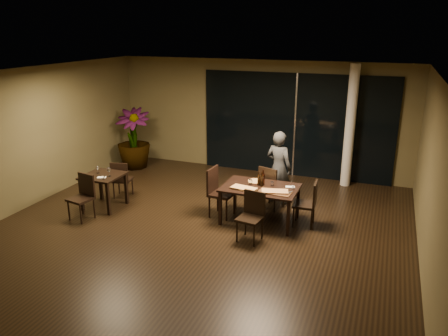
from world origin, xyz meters
TOP-DOWN VIEW (x-y plane):
  - ground at (0.00, 0.00)m, footprint 8.00×8.00m
  - wall_back at (0.00, 4.05)m, footprint 8.00×0.10m
  - wall_front at (0.00, -4.05)m, footprint 8.00×0.10m
  - wall_left at (-4.05, 0.00)m, footprint 0.10×8.00m
  - wall_right at (4.05, 0.00)m, footprint 0.10×8.00m
  - ceiling at (0.00, 0.00)m, footprint 8.00×8.00m
  - window_panel at (1.00, 3.96)m, footprint 5.00×0.06m
  - column at (2.40, 3.65)m, footprint 0.24×0.24m
  - main_table at (1.00, 0.80)m, footprint 1.50×1.00m
  - side_table at (-2.40, 0.30)m, footprint 0.80×0.80m
  - chair_main_far at (1.03, 1.48)m, footprint 0.57×0.57m
  - chair_main_near at (1.08, 0.00)m, footprint 0.48×0.48m
  - chair_main_left at (0.09, 0.79)m, footprint 0.51×0.51m
  - chair_main_right at (1.96, 0.94)m, footprint 0.46×0.46m
  - chair_side_far at (-2.35, 0.90)m, footprint 0.49×0.49m
  - chair_side_near at (-2.45, -0.33)m, footprint 0.50×0.50m
  - diner at (1.09, 1.91)m, footprint 0.64×0.51m
  - potted_plant at (-3.33, 3.02)m, footprint 1.17×1.17m
  - pizza_board_left at (0.74, 0.55)m, footprint 0.57×0.38m
  - pizza_board_right at (1.35, 0.60)m, footprint 0.65×0.36m
  - oblong_pizza_left at (0.74, 0.55)m, footprint 0.51×0.30m
  - oblong_pizza_right at (1.35, 0.60)m, footprint 0.53×0.35m
  - round_pizza at (0.83, 1.06)m, footprint 0.32×0.32m
  - bottle_a at (0.94, 0.88)m, footprint 0.06×0.06m
  - bottle_b at (1.01, 0.85)m, footprint 0.07×0.07m
  - bottle_c at (1.01, 0.93)m, footprint 0.07×0.07m
  - tumbler_left at (0.76, 0.89)m, footprint 0.08×0.08m
  - tumbler_right at (1.20, 0.95)m, footprint 0.07×0.07m
  - napkin_near at (1.56, 0.67)m, footprint 0.20×0.16m
  - napkin_far at (1.57, 0.99)m, footprint 0.20×0.15m
  - wine_glass_a at (-2.56, 0.35)m, footprint 0.07×0.07m
  - wine_glass_b at (-2.21, 0.27)m, footprint 0.08×0.08m
  - side_napkin at (-2.30, 0.13)m, footprint 0.21×0.17m

SIDE VIEW (x-z plane):
  - ground at x=0.00m, z-range 0.00..0.00m
  - chair_side_far at x=-2.35m, z-range 0.05..0.93m
  - chair_main_near at x=1.08m, z-range 0.05..0.97m
  - chair_main_right at x=1.96m, z-range 0.05..0.99m
  - chair_side_near at x=-2.45m, z-range 0.05..0.99m
  - chair_main_far at x=1.03m, z-range 0.06..1.03m
  - chair_main_left at x=0.09m, z-range 0.06..1.09m
  - side_table at x=-2.40m, z-range 0.25..1.00m
  - main_table at x=1.00m, z-range 0.30..1.05m
  - pizza_board_left at x=0.74m, z-range 0.75..0.76m
  - pizza_board_right at x=1.35m, z-range 0.75..0.76m
  - round_pizza at x=0.83m, z-range 0.75..0.76m
  - napkin_near at x=1.56m, z-range 0.75..0.76m
  - napkin_far at x=1.57m, z-range 0.75..0.76m
  - side_napkin at x=-2.30m, z-range 0.75..0.76m
  - oblong_pizza_left at x=0.74m, z-range 0.77..0.78m
  - oblong_pizza_right at x=1.35m, z-range 0.77..0.78m
  - tumbler_right at x=1.20m, z-range 0.75..0.83m
  - tumbler_left at x=0.76m, z-range 0.75..0.84m
  - diner at x=1.09m, z-range 0.00..1.66m
  - wine_glass_a at x=-2.56m, z-range 0.75..0.91m
  - potted_plant at x=-3.33m, z-range 0.00..1.67m
  - wine_glass_b at x=-2.21m, z-range 0.75..0.94m
  - bottle_a at x=0.94m, z-range 0.75..1.02m
  - bottle_b at x=1.01m, z-range 0.75..1.05m
  - bottle_c at x=1.01m, z-range 0.75..1.07m
  - window_panel at x=1.00m, z-range 0.00..2.70m
  - wall_back at x=0.00m, z-range 0.00..3.00m
  - wall_front at x=0.00m, z-range 0.00..3.00m
  - wall_left at x=-4.05m, z-range 0.00..3.00m
  - wall_right at x=4.05m, z-range 0.00..3.00m
  - column at x=2.40m, z-range 0.00..3.00m
  - ceiling at x=0.00m, z-range 3.00..3.04m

